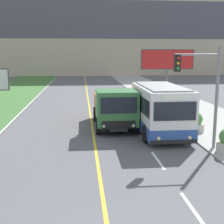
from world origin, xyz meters
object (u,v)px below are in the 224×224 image
at_px(planter_round_third, 175,111).
at_px(billboard_large, 167,61).
at_px(dump_truck, 115,109).
at_px(planter_round_second, 195,123).
at_px(traffic_light_mast, 204,84).
at_px(city_bus, 160,110).

bearing_deg(planter_round_third, billboard_large, 77.59).
distance_m(dump_truck, planter_round_second, 5.00).
xyz_separation_m(dump_truck, traffic_light_mast, (3.86, -4.52, 1.98)).
bearing_deg(planter_round_second, billboard_large, 80.59).
relative_size(traffic_light_mast, planter_round_third, 4.30).
distance_m(traffic_light_mast, planter_round_second, 4.30).
relative_size(city_bus, dump_truck, 0.96).
bearing_deg(dump_truck, billboard_large, 63.87).
relative_size(dump_truck, billboard_large, 1.04).
bearing_deg(planter_round_third, city_bus, -117.90).
height_order(traffic_light_mast, planter_round_second, traffic_light_mast).
distance_m(planter_round_second, planter_round_third, 4.08).
bearing_deg(dump_truck, planter_round_second, -15.05).
height_order(dump_truck, planter_round_second, dump_truck).
bearing_deg(planter_round_third, planter_round_second, -89.90).
height_order(city_bus, dump_truck, city_bus).
xyz_separation_m(billboard_large, planter_round_third, (-2.77, -12.58, -3.34)).
bearing_deg(planter_round_second, traffic_light_mast, -105.94).
height_order(city_bus, billboard_large, billboard_large).
bearing_deg(city_bus, planter_round_third, 62.10).
distance_m(traffic_light_mast, planter_round_third, 7.84).
bearing_deg(city_bus, dump_truck, 150.22).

